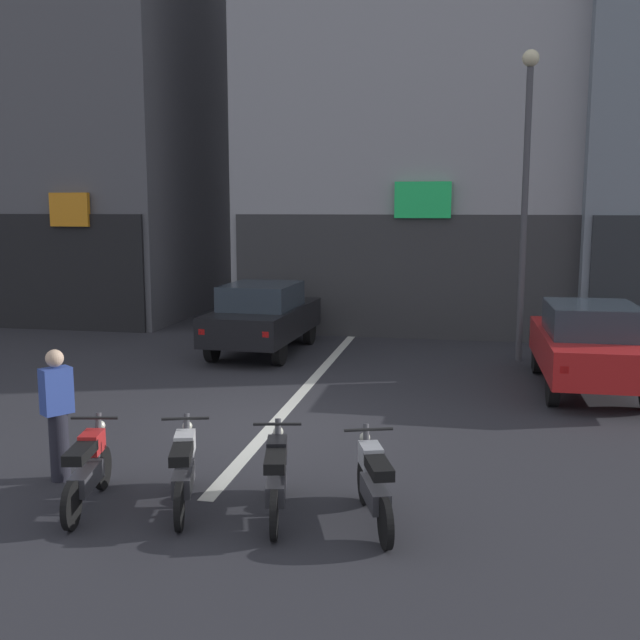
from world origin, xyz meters
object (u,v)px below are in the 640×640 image
car_black_crossing_near (263,315)px  motorcycle_white_row_left_mid (184,469)px  car_red_parked_kerbside (589,344)px  motorcycle_red_row_leftmost (88,468)px  motorcycle_black_row_centre (276,476)px  street_lamp (526,175)px  motorcycle_silver_row_right_mid (374,483)px  person_by_motorcycles (58,414)px

car_black_crossing_near → motorcycle_white_row_left_mid: car_black_crossing_near is taller
car_black_crossing_near → car_red_parked_kerbside: 7.28m
motorcycle_red_row_leftmost → motorcycle_black_row_centre: (2.17, 0.18, 0.00)m
car_red_parked_kerbside → motorcycle_white_row_left_mid: bearing=-129.0°
car_black_crossing_near → street_lamp: 6.64m
motorcycle_silver_row_right_mid → motorcycle_red_row_leftmost: bearing=-176.8°
car_black_crossing_near → motorcycle_white_row_left_mid: (1.54, -8.92, -0.43)m
motorcycle_black_row_centre → person_by_motorcycles: person_by_motorcycles is taller
street_lamp → motorcycle_black_row_centre: size_ratio=4.04×
car_black_crossing_near → motorcycle_silver_row_right_mid: car_black_crossing_near is taller
car_black_crossing_near → street_lamp: bearing=2.3°
motorcycle_red_row_leftmost → person_by_motorcycles: 1.12m
motorcycle_red_row_leftmost → person_by_motorcycles: (-0.77, 0.71, 0.40)m
car_black_crossing_near → car_red_parked_kerbside: bearing=-18.4°
motorcycle_black_row_centre → motorcycle_red_row_leftmost: bearing=-175.3°
street_lamp → motorcycle_white_row_left_mid: bearing=-115.1°
motorcycle_red_row_leftmost → motorcycle_black_row_centre: size_ratio=1.00×
car_red_parked_kerbside → motorcycle_silver_row_right_mid: (-3.20, -6.63, -0.43)m
street_lamp → motorcycle_white_row_left_mid: 10.74m
car_red_parked_kerbside → motorcycle_black_row_centre: bearing=-122.8°
car_black_crossing_near → person_by_motorcycles: bearing=-92.1°
car_red_parked_kerbside → motorcycle_white_row_left_mid: (-5.37, -6.62, -0.43)m
car_black_crossing_near → motorcycle_red_row_leftmost: 9.13m
car_black_crossing_near → person_by_motorcycles: size_ratio=2.50×
person_by_motorcycles → motorcycle_silver_row_right_mid: bearing=-7.5°
motorcycle_red_row_leftmost → motorcycle_white_row_left_mid: same height
car_black_crossing_near → motorcycle_silver_row_right_mid: bearing=-67.4°
motorcycle_black_row_centre → motorcycle_silver_row_right_mid: same height
car_red_parked_kerbside → person_by_motorcycles: person_by_motorcycles is taller
car_red_parked_kerbside → motorcycle_red_row_leftmost: bearing=-133.4°
motorcycle_silver_row_right_mid → car_black_crossing_near: bearing=112.6°
motorcycle_black_row_centre → motorcycle_silver_row_right_mid: size_ratio=1.03×
motorcycle_red_row_leftmost → person_by_motorcycles: person_by_motorcycles is taller
motorcycle_black_row_centre → person_by_motorcycles: bearing=169.7°
car_black_crossing_near → motorcycle_silver_row_right_mid: size_ratio=2.60×
person_by_motorcycles → car_red_parked_kerbside: bearing=40.2°
street_lamp → motorcycle_silver_row_right_mid: bearing=-103.0°
car_red_parked_kerbside → person_by_motorcycles: bearing=-139.8°
motorcycle_white_row_left_mid → motorcycle_black_row_centre: (1.09, -0.01, 0.00)m
car_black_crossing_near → street_lamp: size_ratio=0.63×
car_red_parked_kerbside → motorcycle_black_row_centre: (-4.28, -6.63, -0.43)m
motorcycle_white_row_left_mid → motorcycle_black_row_centre: 1.09m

